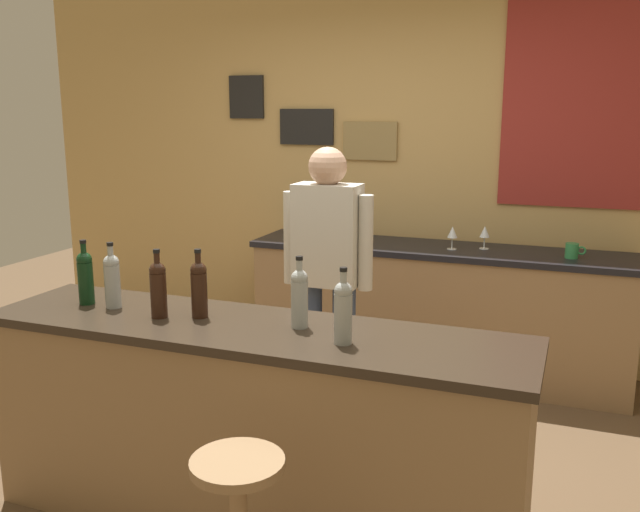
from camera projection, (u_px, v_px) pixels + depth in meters
name	position (u px, v px, depth m)	size (l,w,h in m)	color
ground_plane	(289.00, 477.00, 3.47)	(10.00, 10.00, 0.00)	brown
back_wall	(403.00, 165.00, 5.01)	(6.00, 0.09, 2.80)	tan
bar_counter	(251.00, 426.00, 3.01)	(2.40, 0.60, 0.92)	olive
side_counter	(437.00, 311.00, 4.74)	(2.58, 0.56, 0.90)	olive
bartender	(327.00, 271.00, 3.82)	(0.52, 0.21, 1.62)	#384766
wine_bottle_a	(85.00, 276.00, 3.21)	(0.07, 0.07, 0.31)	black
wine_bottle_b	(112.00, 279.00, 3.15)	(0.07, 0.07, 0.31)	#999E99
wine_bottle_c	(158.00, 287.00, 3.00)	(0.07, 0.07, 0.31)	black
wine_bottle_d	(199.00, 287.00, 3.00)	(0.07, 0.07, 0.31)	black
wine_bottle_e	(300.00, 296.00, 2.86)	(0.07, 0.07, 0.31)	#999E99
wine_bottle_f	(343.00, 310.00, 2.67)	(0.07, 0.07, 0.31)	#999E99
wine_glass_a	(314.00, 224.00, 4.92)	(0.07, 0.07, 0.16)	silver
wine_glass_b	(329.00, 225.00, 4.86)	(0.07, 0.07, 0.16)	silver
wine_glass_c	(353.00, 226.00, 4.83)	(0.07, 0.07, 0.16)	silver
wine_glass_d	(452.00, 233.00, 4.55)	(0.07, 0.07, 0.16)	silver
wine_glass_e	(485.00, 233.00, 4.57)	(0.07, 0.07, 0.16)	silver
coffee_mug	(572.00, 251.00, 4.30)	(0.12, 0.08, 0.09)	#338C4C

